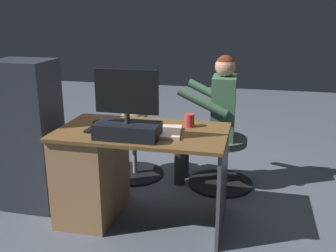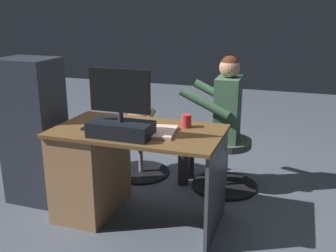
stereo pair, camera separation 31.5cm
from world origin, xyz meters
name	(u,v)px [view 2 (the right image)]	position (x,y,z in m)	size (l,w,h in m)	color
ground_plane	(156,196)	(0.00, 0.00, 0.00)	(10.00, 10.00, 0.00)	#505865
desk	(101,166)	(0.32, 0.37, 0.39)	(1.24, 0.69, 0.72)	brown
monitor	(121,120)	(0.04, 0.56, 0.84)	(0.44, 0.22, 0.47)	black
keyboard	(132,125)	(0.07, 0.31, 0.73)	(0.42, 0.14, 0.02)	black
computer_mouse	(97,120)	(0.38, 0.30, 0.74)	(0.06, 0.10, 0.04)	black
cup	(186,121)	(-0.32, 0.20, 0.77)	(0.07, 0.07, 0.10)	red
tv_remote	(89,127)	(0.36, 0.45, 0.73)	(0.04, 0.15, 0.02)	black
notebook_binder	(160,132)	(-0.18, 0.41, 0.73)	(0.22, 0.30, 0.02)	beige
office_chair_teddy	(141,150)	(0.32, -0.41, 0.25)	(0.57, 0.57, 0.46)	black
teddy_bear	(140,113)	(0.32, -0.43, 0.62)	(0.25, 0.25, 0.35)	#8C734E
visitor_chair	(225,161)	(-0.52, -0.38, 0.25)	(0.60, 0.60, 0.46)	black
person	(218,113)	(-0.44, -0.39, 0.69)	(0.53, 0.49, 1.20)	#3E6448
equipment_rack	(34,132)	(0.94, 0.35, 0.60)	(0.44, 0.36, 1.20)	#282D37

